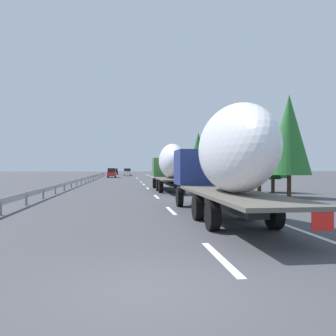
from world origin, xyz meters
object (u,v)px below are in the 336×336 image
(car_red_compact, at_px, (112,173))
(car_white_van, at_px, (127,172))
(car_black_suv, at_px, (115,171))
(road_sign, at_px, (174,166))
(truck_trailing, at_px, (224,158))
(truck_lead, at_px, (170,164))

(car_red_compact, xyz_separation_m, car_white_van, (14.28, -3.28, -0.04))
(car_black_suv, bearing_deg, car_white_van, -165.29)
(road_sign, bearing_deg, truck_trailing, 175.24)
(car_red_compact, bearing_deg, truck_trailing, -173.34)
(car_white_van, relative_size, road_sign, 1.34)
(truck_trailing, relative_size, car_white_van, 2.99)
(truck_lead, bearing_deg, car_white_van, 3.72)
(road_sign, bearing_deg, car_red_compact, 24.53)
(truck_lead, xyz_separation_m, road_sign, (19.64, -3.10, -0.07))
(car_white_van, bearing_deg, road_sign, -169.47)
(truck_trailing, relative_size, car_red_compact, 2.84)
(truck_trailing, xyz_separation_m, car_white_van, (73.40, 3.63, -1.60))
(truck_lead, height_order, road_sign, truck_lead)
(truck_trailing, distance_m, car_red_compact, 59.54)
(car_red_compact, height_order, road_sign, road_sign)
(car_red_compact, distance_m, car_black_suv, 27.66)
(car_black_suv, bearing_deg, car_red_compact, -179.51)
(car_red_compact, bearing_deg, car_white_van, -12.92)
(car_black_suv, distance_m, road_sign, 50.64)
(car_white_van, bearing_deg, car_red_compact, 167.08)
(car_black_suv, relative_size, road_sign, 1.20)
(truck_trailing, bearing_deg, truck_lead, -0.00)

